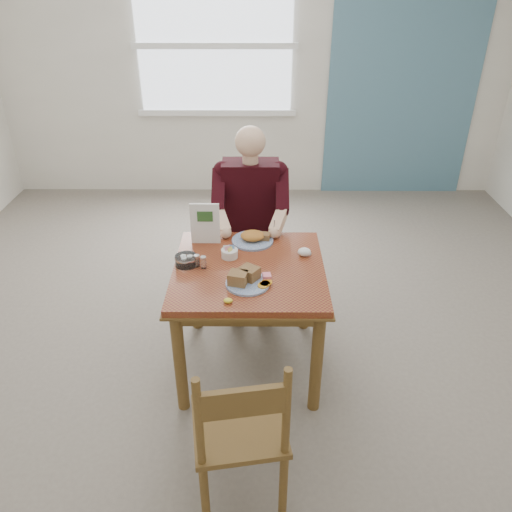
{
  "coord_description": "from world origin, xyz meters",
  "views": [
    {
      "loc": [
        0.06,
        -2.54,
        2.3
      ],
      "look_at": [
        0.04,
        0.0,
        0.83
      ],
      "focal_mm": 35.0,
      "sensor_mm": 36.0,
      "label": 1
    }
  ],
  "objects_px": {
    "table": "(249,283)",
    "diner": "(251,208)",
    "near_plate": "(247,279)",
    "chair_far": "(251,243)",
    "chair_near": "(240,431)",
    "far_plate": "(253,238)"
  },
  "relations": [
    {
      "from": "table",
      "to": "diner",
      "type": "distance_m",
      "value": 0.73
    },
    {
      "from": "table",
      "to": "chair_far",
      "type": "height_order",
      "value": "chair_far"
    },
    {
      "from": "chair_near",
      "to": "near_plate",
      "type": "relative_size",
      "value": 2.92
    },
    {
      "from": "table",
      "to": "chair_far",
      "type": "distance_m",
      "value": 0.81
    },
    {
      "from": "chair_far",
      "to": "near_plate",
      "type": "relative_size",
      "value": 2.92
    },
    {
      "from": "table",
      "to": "near_plate",
      "type": "bearing_deg",
      "value": -93.02
    },
    {
      "from": "diner",
      "to": "table",
      "type": "bearing_deg",
      "value": -90.0
    },
    {
      "from": "chair_far",
      "to": "diner",
      "type": "distance_m",
      "value": 0.34
    },
    {
      "from": "table",
      "to": "near_plate",
      "type": "xyz_separation_m",
      "value": [
        -0.01,
        -0.18,
        0.14
      ]
    },
    {
      "from": "near_plate",
      "to": "diner",
      "type": "bearing_deg",
      "value": 89.39
    },
    {
      "from": "table",
      "to": "chair_far",
      "type": "bearing_deg",
      "value": 90.0
    },
    {
      "from": "table",
      "to": "chair_far",
      "type": "relative_size",
      "value": 0.97
    },
    {
      "from": "near_plate",
      "to": "far_plate",
      "type": "bearing_deg",
      "value": 86.1
    },
    {
      "from": "table",
      "to": "near_plate",
      "type": "relative_size",
      "value": 2.83
    },
    {
      "from": "diner",
      "to": "near_plate",
      "type": "height_order",
      "value": "diner"
    },
    {
      "from": "diner",
      "to": "chair_far",
      "type": "bearing_deg",
      "value": 90.01
    },
    {
      "from": "chair_far",
      "to": "far_plate",
      "type": "distance_m",
      "value": 0.56
    },
    {
      "from": "table",
      "to": "diner",
      "type": "xyz_separation_m",
      "value": [
        0.0,
        0.71,
        0.17
      ]
    },
    {
      "from": "chair_far",
      "to": "diner",
      "type": "relative_size",
      "value": 0.69
    },
    {
      "from": "table",
      "to": "chair_near",
      "type": "height_order",
      "value": "chair_near"
    },
    {
      "from": "chair_near",
      "to": "far_plate",
      "type": "relative_size",
      "value": 3.09
    },
    {
      "from": "near_plate",
      "to": "far_plate",
      "type": "distance_m",
      "value": 0.5
    }
  ]
}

